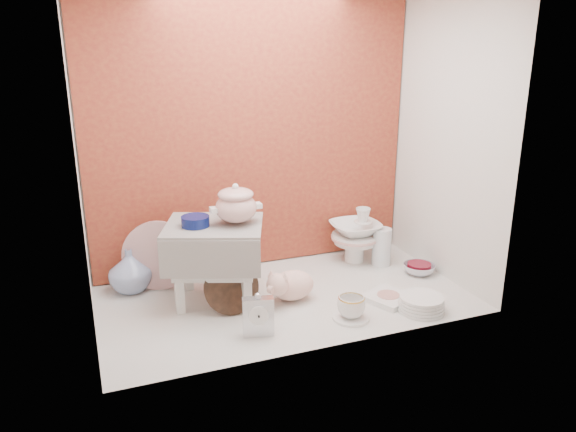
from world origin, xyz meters
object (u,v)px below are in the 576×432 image
gold_rim_teacup (351,307)px  crystal_bowl (419,269)px  floral_platter (158,256)px  plush_pig (292,285)px  soup_tureen (236,204)px  dinner_plate_stack (421,303)px  step_stool (215,263)px  porcelain_tower (355,235)px  mantel_clock (258,315)px  blue_white_vase (130,270)px

gold_rim_teacup → crystal_bowl: bearing=29.5°
floral_platter → plush_pig: (0.59, -0.37, -0.10)m
soup_tureen → gold_rim_teacup: size_ratio=1.86×
floral_platter → dinner_plate_stack: 1.32m
gold_rim_teacup → plush_pig: bearing=123.1°
crystal_bowl → dinner_plate_stack: bearing=-122.4°
step_stool → floral_platter: (-0.24, 0.24, -0.02)m
gold_rim_teacup → soup_tureen: bearing=138.2°
floral_platter → gold_rim_teacup: size_ratio=2.86×
floral_platter → porcelain_tower: bearing=-1.1°
crystal_bowl → soup_tureen: bearing=177.4°
plush_pig → dinner_plate_stack: size_ratio=1.25×
porcelain_tower → crystal_bowl: bearing=-49.7°
dinner_plate_stack → porcelain_tower: (-0.01, 0.67, 0.12)m
mantel_clock → plush_pig: size_ratio=0.71×
blue_white_vase → plush_pig: size_ratio=0.81×
blue_white_vase → dinner_plate_stack: size_ratio=1.01×
mantel_clock → blue_white_vase: bearing=138.0°
floral_platter → gold_rim_teacup: bearing=-40.1°
step_stool → gold_rim_teacup: 0.68m
soup_tureen → porcelain_tower: size_ratio=0.74×
floral_platter → blue_white_vase: 0.16m
gold_rim_teacup → porcelain_tower: porcelain_tower is taller
blue_white_vase → soup_tureen: bearing=-31.0°
mantel_clock → gold_rim_teacup: (0.44, -0.01, -0.04)m
soup_tureen → porcelain_tower: soup_tureen is taller
step_stool → floral_platter: size_ratio=1.24×
soup_tureen → blue_white_vase: 0.68m
soup_tureen → dinner_plate_stack: 1.00m
floral_platter → dinner_plate_stack: floral_platter is taller
porcelain_tower → step_stool: bearing=-166.2°
mantel_clock → gold_rim_teacup: 0.45m
step_stool → gold_rim_teacup: size_ratio=3.55×
gold_rim_teacup → crystal_bowl: size_ratio=0.74×
plush_pig → gold_rim_teacup: bearing=-60.3°
mantel_clock → crystal_bowl: 1.09m
step_stool → porcelain_tower: (0.87, 0.21, -0.04)m
step_stool → mantel_clock: 0.42m
dinner_plate_stack → step_stool: bearing=152.6°
plush_pig → crystal_bowl: (0.77, 0.06, -0.06)m
blue_white_vase → step_stool: bearing=-34.4°
floral_platter → step_stool: bearing=-44.5°
blue_white_vase → crystal_bowl: (1.50, -0.34, -0.09)m
step_stool → soup_tureen: size_ratio=1.91×
mantel_clock → gold_rim_teacup: size_ratio=1.54×
soup_tureen → plush_pig: size_ratio=0.85×
blue_white_vase → plush_pig: (0.73, -0.39, -0.03)m
plush_pig → crystal_bowl: size_ratio=1.60×
plush_pig → crystal_bowl: plush_pig is taller
floral_platter → plush_pig: 0.70m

